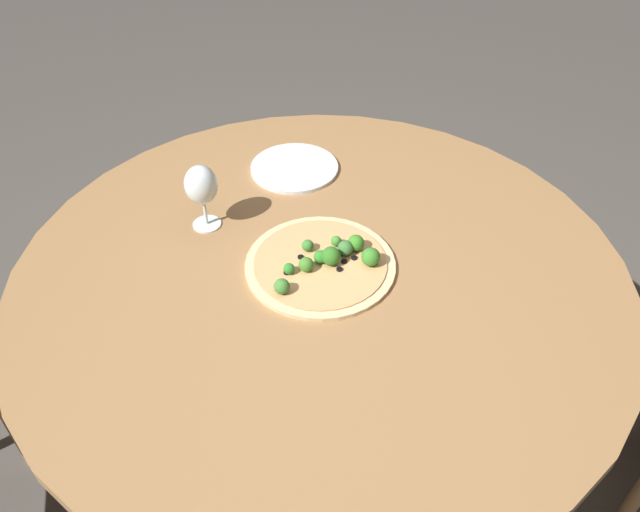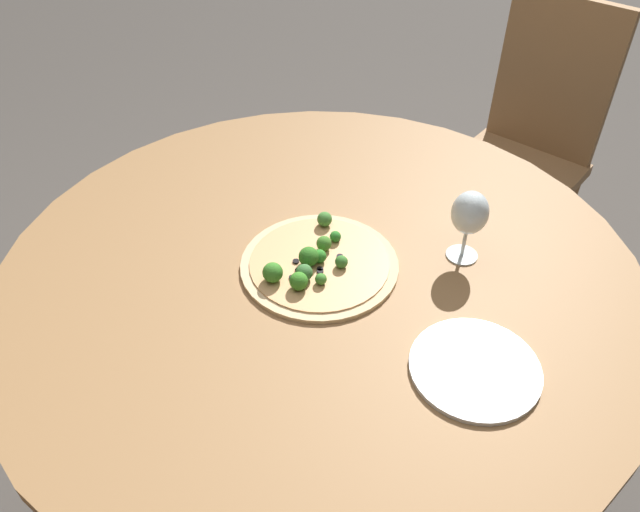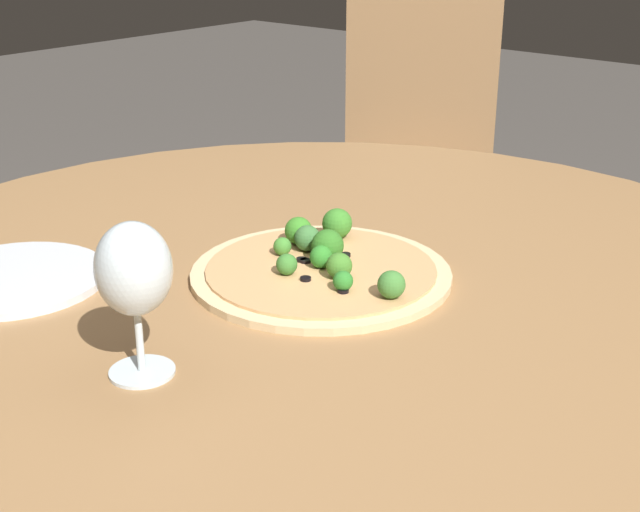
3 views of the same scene
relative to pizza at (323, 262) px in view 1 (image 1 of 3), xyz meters
name	(u,v)px [view 1 (image 1 of 3)]	position (x,y,z in m)	size (l,w,h in m)	color
ground_plane	(320,445)	(0.00, 0.00, -0.75)	(12.00, 12.00, 0.00)	#4C4742
dining_table	(320,283)	(0.00, 0.00, -0.06)	(1.38, 1.38, 0.74)	olive
pizza	(323,262)	(0.00, 0.00, 0.00)	(0.34, 0.34, 0.06)	#DBBC89
wine_glass	(201,186)	(0.02, -0.32, 0.10)	(0.08, 0.08, 0.17)	silver
plate_near	(294,168)	(-0.29, -0.27, -0.01)	(0.24, 0.24, 0.01)	silver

